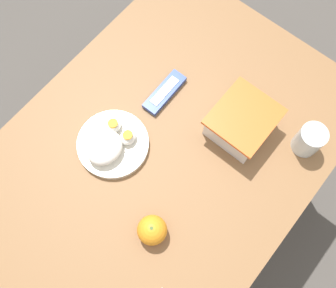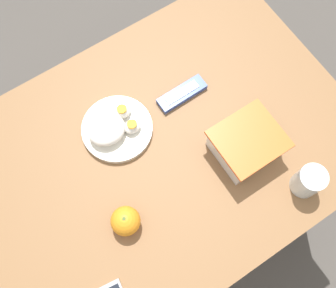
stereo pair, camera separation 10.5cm
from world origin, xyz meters
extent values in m
plane|color=#4C4742|center=(0.00, 0.00, 0.00)|extent=(10.00, 10.00, 0.00)
cube|color=brown|center=(0.00, 0.00, 0.72)|extent=(1.08, 0.78, 0.03)
cylinder|color=brown|center=(-0.48, -0.33, 0.35)|extent=(0.06, 0.06, 0.71)
cylinder|color=brown|center=(0.48, -0.33, 0.35)|extent=(0.06, 0.06, 0.71)
cylinder|color=brown|center=(-0.48, 0.33, 0.35)|extent=(0.06, 0.06, 0.71)
cube|color=white|center=(-0.19, 0.12, 0.78)|extent=(0.16, 0.14, 0.08)
cube|color=beige|center=(-0.19, 0.12, 0.76)|extent=(0.14, 0.13, 0.04)
cube|color=orange|center=(-0.19, 0.12, 0.82)|extent=(0.17, 0.16, 0.01)
ellipsoid|color=tan|center=(-0.19, 0.14, 0.78)|extent=(0.06, 0.05, 0.02)
sphere|color=orange|center=(0.19, 0.12, 0.78)|extent=(0.08, 0.08, 0.08)
cylinder|color=#4C662D|center=(0.19, 0.12, 0.81)|extent=(0.01, 0.01, 0.00)
cylinder|color=silver|center=(0.08, -0.11, 0.75)|extent=(0.20, 0.20, 0.02)
ellipsoid|color=white|center=(0.10, -0.11, 0.78)|extent=(0.10, 0.09, 0.05)
ellipsoid|color=white|center=(0.04, -0.14, 0.77)|extent=(0.05, 0.04, 0.03)
cylinder|color=#F4A823|center=(0.04, -0.14, 0.79)|extent=(0.03, 0.03, 0.01)
ellipsoid|color=white|center=(0.04, -0.09, 0.77)|extent=(0.05, 0.04, 0.03)
cylinder|color=#F4A823|center=(0.04, -0.09, 0.79)|extent=(0.03, 0.03, 0.01)
cube|color=#334C9E|center=(-0.14, -0.11, 0.75)|extent=(0.15, 0.05, 0.02)
cube|color=white|center=(-0.14, -0.11, 0.76)|extent=(0.10, 0.03, 0.00)
cylinder|color=silver|center=(-0.26, 0.29, 0.78)|extent=(0.07, 0.07, 0.09)
camera|label=1|loc=(0.25, 0.23, 1.76)|focal=42.00mm
camera|label=2|loc=(0.18, 0.30, 1.76)|focal=42.00mm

